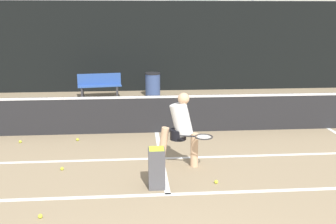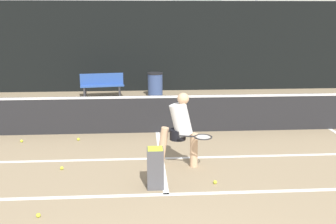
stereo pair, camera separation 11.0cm
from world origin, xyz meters
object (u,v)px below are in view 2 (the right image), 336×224
at_px(ball_hopper, 155,167).
at_px(courtside_bench, 102,85).
at_px(trash_bin, 155,84).
at_px(player_practicing, 180,127).
at_px(parked_car, 187,66).

bearing_deg(ball_hopper, courtside_bench, 101.95).
xyz_separation_m(courtside_bench, trash_bin, (1.90, 0.15, -0.04)).
bearing_deg(ball_hopper, player_practicing, 61.96).
relative_size(courtside_bench, trash_bin, 1.84).
bearing_deg(player_practicing, ball_hopper, -105.16).
xyz_separation_m(ball_hopper, courtside_bench, (-1.63, 7.70, 0.09)).
relative_size(player_practicing, parked_car, 0.34).
height_order(player_practicing, ball_hopper, player_practicing).
height_order(ball_hopper, courtside_bench, courtside_bench).
relative_size(courtside_bench, parked_car, 0.36).
xyz_separation_m(player_practicing, courtside_bench, (-2.15, 6.73, -0.32)).
xyz_separation_m(trash_bin, parked_car, (1.59, 3.64, 0.22)).
distance_m(player_practicing, ball_hopper, 1.18).
relative_size(trash_bin, parked_car, 0.20).
bearing_deg(courtside_bench, trash_bin, -3.51).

